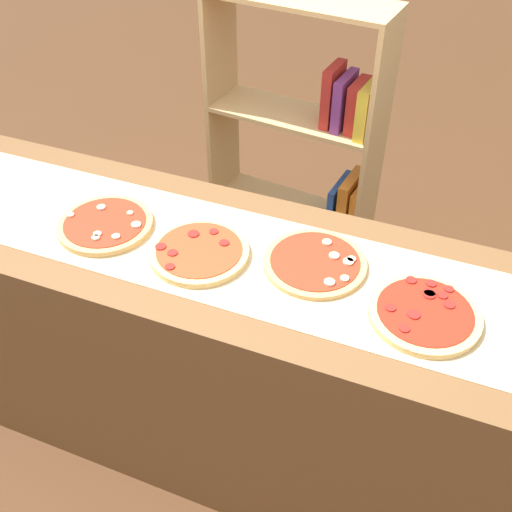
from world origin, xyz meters
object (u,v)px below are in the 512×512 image
Objects in this scene: pizza_pepperoni_3 at (425,313)px; bookshelf at (312,179)px; pizza_pepperoni_1 at (199,252)px; pizza_mushroom_0 at (105,224)px; pizza_mushroom_2 at (315,262)px.

pizza_pepperoni_3 is 1.16m from bookshelf.
pizza_pepperoni_3 is at bearing -0.45° from pizza_pepperoni_1.
pizza_mushroom_0 is 0.33m from pizza_pepperoni_1.
bookshelf is (-0.59, 0.95, -0.31)m from pizza_pepperoni_3.
bookshelf reaches higher than pizza_mushroom_0.
pizza_mushroom_0 is at bearing 179.06° from pizza_pepperoni_3.
pizza_pepperoni_1 is 0.21× the size of bookshelf.
bookshelf is (-0.26, 0.86, -0.31)m from pizza_mushroom_2.
pizza_mushroom_2 is at bearing 14.17° from pizza_pepperoni_1.
pizza_pepperoni_3 is (0.33, -0.09, 0.00)m from pizza_mushroom_2.
pizza_mushroom_2 is at bearing 6.27° from pizza_mushroom_0.
pizza_pepperoni_1 is 0.34m from pizza_mushroom_2.
bookshelf is at bearing 85.85° from pizza_pepperoni_1.
pizza_mushroom_0 is 0.21× the size of bookshelf.
pizza_pepperoni_3 is at bearing -15.15° from pizza_mushroom_2.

